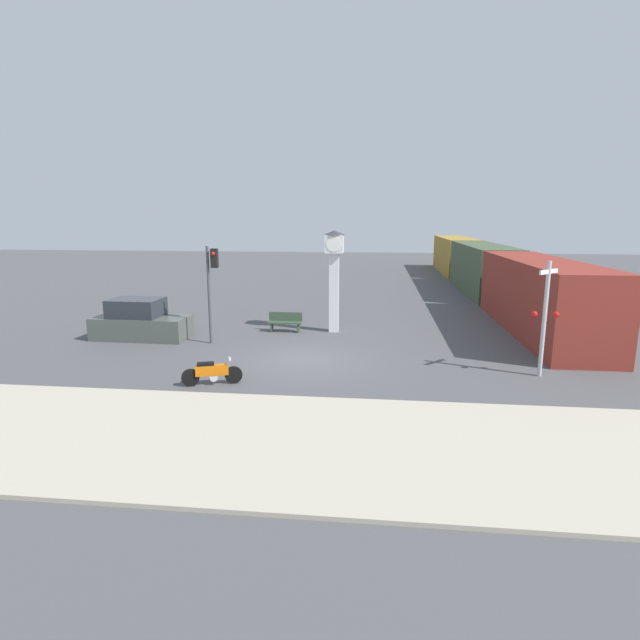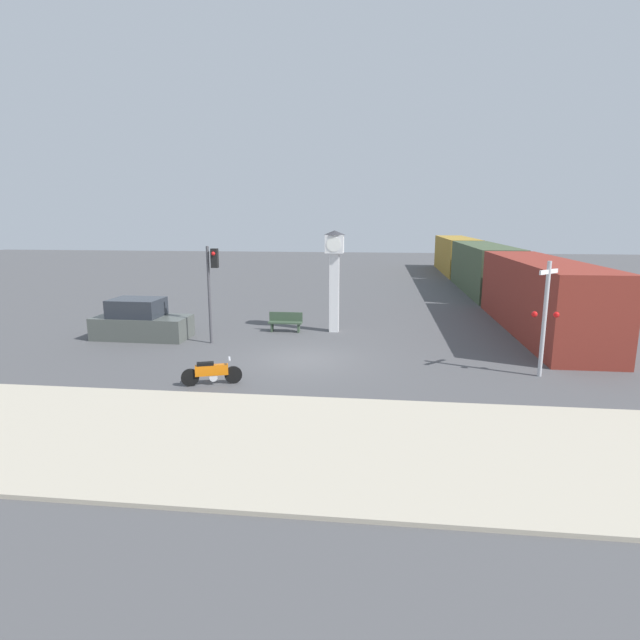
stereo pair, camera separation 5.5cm
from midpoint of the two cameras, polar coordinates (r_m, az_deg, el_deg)
ground_plane at (r=19.18m, az=-1.82°, el=-4.53°), size 120.00×120.00×0.00m
sidewalk_strip at (r=12.49m, az=-6.82°, el=-13.52°), size 36.00×6.00×0.10m
motorcycle at (r=16.62m, az=-12.20°, el=-5.88°), size 1.88×0.75×0.86m
clock_tower at (r=23.34m, az=1.73°, el=6.19°), size 0.99×0.99×4.76m
freight_train at (r=38.40m, az=18.20°, el=5.63°), size 2.80×39.01×3.40m
traffic_light at (r=21.58m, az=-12.19°, el=4.81°), size 0.50×0.35×4.17m
railroad_crossing_signal at (r=18.30m, az=24.39°, el=0.55°), size 0.90×0.82×3.94m
bench at (r=23.75m, az=-3.90°, el=-0.17°), size 1.60×0.44×0.92m
parked_car at (r=23.74m, az=-19.73°, el=-0.20°), size 4.24×1.88×1.80m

